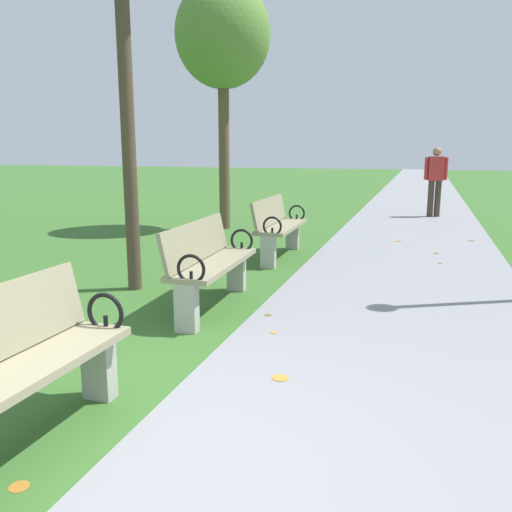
# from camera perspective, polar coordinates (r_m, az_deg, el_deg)

# --- Properties ---
(ground_plane) EXTENTS (80.00, 80.00, 0.00)m
(ground_plane) POSITION_cam_1_polar(r_m,az_deg,el_deg) (3.10, -16.77, -20.91)
(ground_plane) COLOR #386628
(paved_walkway) EXTENTS (2.76, 44.00, 0.02)m
(paved_walkway) POSITION_cam_1_polar(r_m,az_deg,el_deg) (20.20, 16.93, 6.40)
(paved_walkway) COLOR gray
(paved_walkway) RESTS_ON ground
(park_bench_1) EXTENTS (0.50, 1.61, 0.90)m
(park_bench_1) POSITION_cam_1_polar(r_m,az_deg,el_deg) (3.16, -25.27, -11.08)
(park_bench_1) COLOR gray
(park_bench_1) RESTS_ON ground
(park_bench_2) EXTENTS (0.52, 1.61, 0.90)m
(park_bench_2) POSITION_cam_1_polar(r_m,az_deg,el_deg) (5.48, -4.99, -0.68)
(park_bench_2) COLOR gray
(park_bench_2) RESTS_ON ground
(park_bench_3) EXTENTS (0.48, 1.60, 0.90)m
(park_bench_3) POSITION_cam_1_polar(r_m,az_deg,el_deg) (8.03, 2.39, 3.24)
(park_bench_3) COLOR gray
(park_bench_3) RESTS_ON ground
(tree_2) EXTENTS (1.84, 1.84, 4.78)m
(tree_2) POSITION_cam_1_polar(r_m,az_deg,el_deg) (11.13, -3.56, 22.30)
(tree_2) COLOR brown
(tree_2) RESTS_ON ground
(pedestrian_walking) EXTENTS (0.53, 0.26, 1.62)m
(pedestrian_walking) POSITION_cam_1_polar(r_m,az_deg,el_deg) (13.38, 18.60, 7.88)
(pedestrian_walking) COLOR #3D3328
(pedestrian_walking) RESTS_ON paved_walkway
(scattered_leaves) EXTENTS (5.03, 8.47, 0.02)m
(scattered_leaves) POSITION_cam_1_polar(r_m,az_deg,el_deg) (5.72, 3.86, -5.01)
(scattered_leaves) COLOR #93511E
(scattered_leaves) RESTS_ON ground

